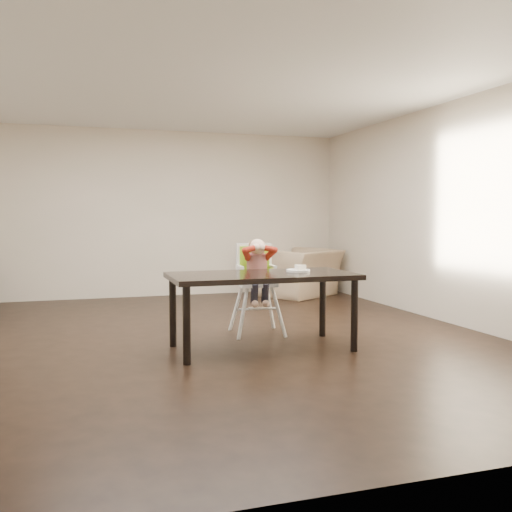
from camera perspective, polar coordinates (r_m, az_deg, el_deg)
The scene contains 6 objects.
ground at distance 6.16m, azimuth -4.52°, elevation -8.29°, with size 7.00×7.00×0.00m, color black.
room_walls at distance 6.04m, azimuth -4.62°, elevation 9.17°, with size 6.02×7.02×2.71m.
dining_table at distance 5.59m, azimuth 0.60°, elevation -2.56°, with size 1.80×0.90×0.75m.
high_chair at distance 6.34m, azimuth 0.05°, elevation -1.10°, with size 0.48×0.48×1.06m.
plate at distance 5.76m, azimuth 4.29°, elevation -1.34°, with size 0.26×0.26×0.07m.
armchair at distance 9.38m, azimuth 4.43°, elevation -0.88°, with size 1.18×0.76×1.03m, color tan.
Camera 1 is at (-1.36, -5.86, 1.31)m, focal length 40.00 mm.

